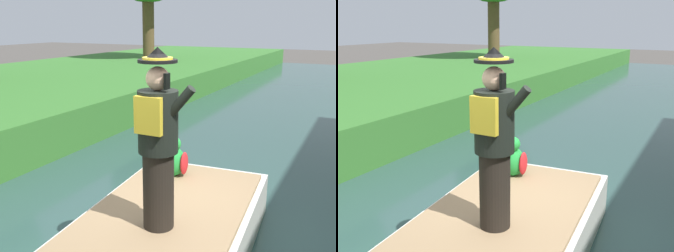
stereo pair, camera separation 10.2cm
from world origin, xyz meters
The scene contains 3 objects.
canal_water centered at (0.00, 0.00, 0.05)m, with size 7.13×48.00×0.10m, color #2D4C47.
person_pirate centered at (0.04, -0.59, 1.64)m, with size 0.61×0.42×1.85m.
parrot_plush centered at (-0.43, 0.74, 0.95)m, with size 0.36×0.35×0.57m.
Camera 1 is at (1.81, -3.80, 2.78)m, focal length 41.44 mm.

